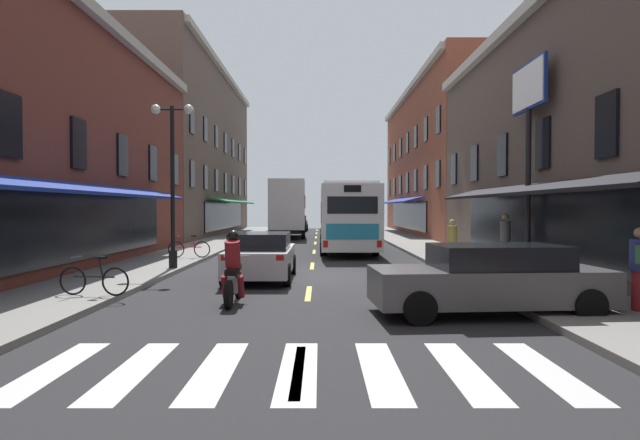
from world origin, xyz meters
The scene contains 18 objects.
ground_plane centered at (0.00, 0.00, -0.05)m, with size 34.80×80.00×0.10m, color #28282B.
lane_centre_dashes centered at (0.00, -0.25, 0.00)m, with size 0.14×73.90×0.01m.
crosswalk_near centered at (0.00, -10.00, 0.00)m, with size 7.10×2.80×0.01m.
sidewalk_left centered at (-5.90, 0.00, 0.07)m, with size 3.00×80.00×0.14m, color gray.
sidewalk_right centered at (5.90, 0.00, 0.07)m, with size 3.00×80.00×0.14m, color gray.
billboard_sign centered at (7.05, 0.41, 5.21)m, with size 0.40×2.70×6.72m.
transit_bus centered at (1.62, 10.35, 1.73)m, with size 2.67×11.08×3.31m.
box_truck centered at (-2.01, 21.94, 2.12)m, with size 2.63×7.84×4.10m.
sedan_near centered at (-1.86, 33.41, 0.74)m, with size 1.99×4.29×1.45m.
sedan_mid centered at (-1.48, -0.93, 0.72)m, with size 1.94×4.24×1.42m.
sedan_far centered at (3.74, -6.27, 0.73)m, with size 4.79×2.22×1.42m.
motorcycle_rider centered at (-1.67, -4.96, 0.71)m, with size 0.62×2.07×1.66m.
bicycle_near centered at (-5.04, 4.85, 0.50)m, with size 1.71×0.48×0.91m.
bicycle_mid centered at (-4.94, -4.70, 0.50)m, with size 1.71×0.48×0.91m.
pedestrian_near centered at (6.57, -6.59, 1.01)m, with size 0.38×0.52×1.64m.
pedestrian_mid centered at (6.70, 1.52, 1.09)m, with size 0.36×0.36×1.82m.
pedestrian_far centered at (5.13, 2.62, 0.96)m, with size 0.36×0.36×1.60m.
street_lamp_twin centered at (-4.67, 1.04, 3.18)m, with size 1.42×0.32×5.49m.
Camera 1 is at (0.29, -17.21, 2.17)m, focal length 30.47 mm.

